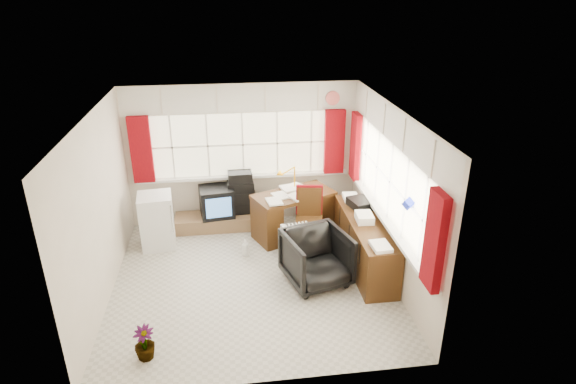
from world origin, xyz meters
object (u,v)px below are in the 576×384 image
object	(u,v)px
crt_tv	(217,202)
credenza	(364,242)
radiator	(296,243)
task_chair	(309,216)
office_chair	(317,258)
tv_bench	(215,221)
mini_fridge	(157,221)
desk	(293,212)
desk_lamp	(295,173)

from	to	relation	value
crt_tv	credenza	bearing A→B (deg)	-34.38
radiator	crt_tv	size ratio (longest dim) A/B	0.92
task_chair	office_chair	bearing A→B (deg)	-93.77
radiator	credenza	xyz separation A→B (m)	(1.00, -0.36, 0.15)
radiator	tv_bench	bearing A→B (deg)	137.82
office_chair	radiator	distance (m)	0.77
task_chair	mini_fridge	xyz separation A→B (m)	(-2.46, 0.36, -0.11)
desk	radiator	size ratio (longest dim) A/B	2.57
office_chair	crt_tv	world-z (taller)	office_chair
credenza	crt_tv	world-z (taller)	credenza
crt_tv	mini_fridge	bearing A→B (deg)	-152.73
desk	office_chair	xyz separation A→B (m)	(0.12, -1.46, -0.04)
desk	office_chair	distance (m)	1.47
desk	task_chair	size ratio (longest dim) A/B	1.42
desk	tv_bench	world-z (taller)	desk
desk_lamp	crt_tv	world-z (taller)	desk_lamp
desk	tv_bench	xyz separation A→B (m)	(-1.34, 0.43, -0.31)
radiator	crt_tv	distance (m)	1.72
credenza	tv_bench	world-z (taller)	credenza
desk_lamp	office_chair	size ratio (longest dim) A/B	0.48
task_chair	crt_tv	xyz separation A→B (m)	(-1.49, 0.86, -0.05)
office_chair	tv_bench	world-z (taller)	office_chair
crt_tv	mini_fridge	distance (m)	1.09
desk_lamp	crt_tv	size ratio (longest dim) A/B	0.66
desk_lamp	crt_tv	bearing A→B (deg)	170.39
mini_fridge	tv_bench	bearing A→B (deg)	28.14
office_chair	radiator	size ratio (longest dim) A/B	1.49
desk	tv_bench	bearing A→B (deg)	162.27
task_chair	crt_tv	size ratio (longest dim) A/B	1.67
tv_bench	credenza	bearing A→B (deg)	-33.70
desk_lamp	tv_bench	xyz separation A→B (m)	(-1.39, 0.22, -0.94)
office_chair	tv_bench	bearing A→B (deg)	111.60
task_chair	desk	bearing A→B (deg)	114.19
mini_fridge	desk	bearing A→B (deg)	1.66
crt_tv	office_chair	bearing A→B (deg)	-53.25
credenza	mini_fridge	bearing A→B (deg)	162.24
desk	radiator	distance (m)	0.76
desk_lamp	radiator	distance (m)	1.26
radiator	credenza	bearing A→B (deg)	-19.81
tv_bench	crt_tv	xyz separation A→B (m)	(0.05, 0.01, 0.38)
desk	radiator	world-z (taller)	desk
radiator	crt_tv	xyz separation A→B (m)	(-1.23, 1.17, 0.27)
credenza	mini_fridge	xyz separation A→B (m)	(-3.20, 1.03, 0.06)
desk_lamp	tv_bench	size ratio (longest dim) A/B	0.30
task_chair	office_chair	distance (m)	1.05
credenza	mini_fridge	distance (m)	3.36
desk_lamp	mini_fridge	bearing A→B (deg)	-173.25
task_chair	crt_tv	world-z (taller)	task_chair
task_chair	credenza	xyz separation A→B (m)	(0.75, -0.66, -0.17)
desk_lamp	tv_bench	distance (m)	1.69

